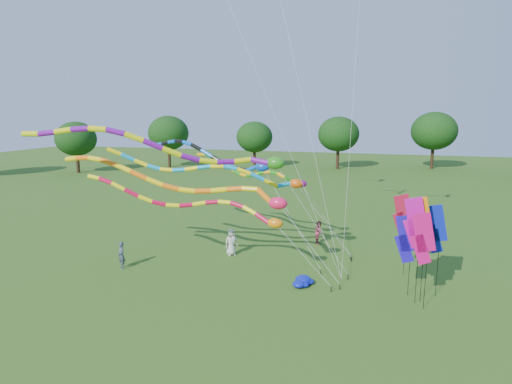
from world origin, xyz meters
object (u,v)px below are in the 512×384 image
(tube_kite_orange, at_px, (194,185))
(person_c, at_px, (319,232))
(blue_nylon_heap, at_px, (303,283))
(person_a, at_px, (231,242))
(tube_kite_red, at_px, (203,206))
(person_b, at_px, (121,255))

(tube_kite_orange, relative_size, person_c, 9.93)
(blue_nylon_heap, distance_m, person_c, 7.90)
(blue_nylon_heap, distance_m, person_a, 6.57)
(tube_kite_red, bearing_deg, tube_kite_orange, 158.67)
(tube_kite_red, relative_size, person_b, 8.49)
(person_a, bearing_deg, tube_kite_orange, -142.68)
(tube_kite_orange, distance_m, person_a, 5.70)
(person_b, bearing_deg, tube_kite_orange, 39.01)
(blue_nylon_heap, bearing_deg, person_c, 92.22)
(tube_kite_orange, xyz_separation_m, person_a, (0.79, 3.66, -4.30))
(tube_kite_red, height_order, person_a, tube_kite_red)
(tube_kite_orange, height_order, person_c, tube_kite_orange)
(tube_kite_red, xyz_separation_m, person_a, (0.23, 3.88, -3.22))
(person_c, bearing_deg, blue_nylon_heap, 166.55)
(person_b, bearing_deg, tube_kite_red, 35.92)
(tube_kite_orange, relative_size, blue_nylon_heap, 11.69)
(person_a, xyz_separation_m, person_b, (-5.40, -4.08, -0.05))
(person_a, xyz_separation_m, person_c, (5.05, 4.13, -0.06))
(tube_kite_red, height_order, person_c, tube_kite_red)
(tube_kite_red, relative_size, blue_nylon_heap, 10.05)
(person_a, bearing_deg, tube_kite_red, -133.80)
(person_a, bearing_deg, blue_nylon_heap, -75.42)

